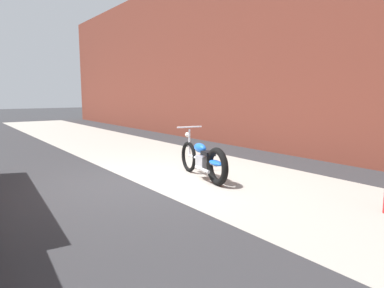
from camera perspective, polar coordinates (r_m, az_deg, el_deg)
ground_plane at (r=6.88m, az=-8.78°, el=-6.43°), size 80.00×80.00×0.00m
sidewalk_slab at (r=7.81m, az=2.75°, el=-4.58°), size 36.00×3.50×0.01m
brick_building_wall at (r=10.24m, az=18.76°, el=15.76°), size 36.00×0.50×6.30m
motorcycle_blue at (r=7.04m, az=2.17°, el=-2.70°), size 1.99×0.69×1.03m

